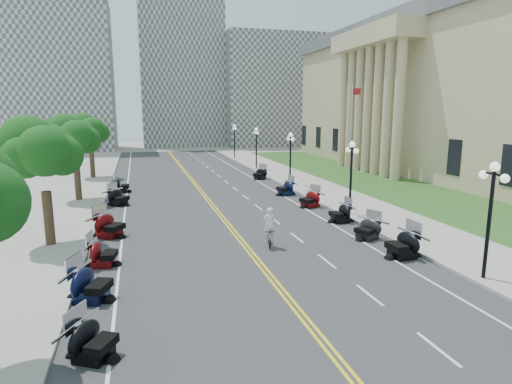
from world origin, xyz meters
TOP-DOWN VIEW (x-y plane):
  - ground at (0.00, 0.00)m, footprint 160.00×160.00m
  - road at (0.00, 10.00)m, footprint 16.00×90.00m
  - centerline_yellow_a at (-0.12, 10.00)m, footprint 0.12×90.00m
  - centerline_yellow_b at (0.12, 10.00)m, footprint 0.12×90.00m
  - edge_line_north at (6.40, 10.00)m, footprint 0.12×90.00m
  - edge_line_south at (-6.40, 10.00)m, footprint 0.12×90.00m
  - lane_dash_3 at (3.20, -12.00)m, footprint 0.12×2.00m
  - lane_dash_4 at (3.20, -8.00)m, footprint 0.12×2.00m
  - lane_dash_5 at (3.20, -4.00)m, footprint 0.12×2.00m
  - lane_dash_6 at (3.20, 0.00)m, footprint 0.12×2.00m
  - lane_dash_7 at (3.20, 4.00)m, footprint 0.12×2.00m
  - lane_dash_8 at (3.20, 8.00)m, footprint 0.12×2.00m
  - lane_dash_9 at (3.20, 12.00)m, footprint 0.12×2.00m
  - lane_dash_10 at (3.20, 16.00)m, footprint 0.12×2.00m
  - lane_dash_11 at (3.20, 20.00)m, footprint 0.12×2.00m
  - lane_dash_12 at (3.20, 24.00)m, footprint 0.12×2.00m
  - lane_dash_13 at (3.20, 28.00)m, footprint 0.12×2.00m
  - lane_dash_14 at (3.20, 32.00)m, footprint 0.12×2.00m
  - lane_dash_15 at (3.20, 36.00)m, footprint 0.12×2.00m
  - lane_dash_16 at (3.20, 40.00)m, footprint 0.12×2.00m
  - lane_dash_17 at (3.20, 44.00)m, footprint 0.12×2.00m
  - lane_dash_18 at (3.20, 48.00)m, footprint 0.12×2.00m
  - lane_dash_19 at (3.20, 52.00)m, footprint 0.12×2.00m
  - sidewalk_north at (10.50, 10.00)m, footprint 5.00×90.00m
  - sidewalk_south at (-10.50, 10.00)m, footprint 5.00×90.00m
  - lawn at (17.50, 18.00)m, footprint 9.00×60.00m
  - civic_building at (32.00, 22.00)m, footprint 26.00×51.00m
  - distant_block_a at (-18.00, 62.00)m, footprint 18.00×14.00m
  - distant_block_b at (4.00, 68.00)m, footprint 16.00×12.00m
  - distant_block_c at (22.00, 65.00)m, footprint 20.00×14.00m
  - street_lamp_1 at (8.60, -8.00)m, footprint 0.50×1.20m
  - street_lamp_2 at (8.60, 4.00)m, footprint 0.50×1.20m
  - street_lamp_3 at (8.60, 16.00)m, footprint 0.50×1.20m
  - street_lamp_4 at (8.60, 28.00)m, footprint 0.50×1.20m
  - street_lamp_5 at (8.60, 40.00)m, footprint 0.50×1.20m
  - flagpole at (18.00, 22.00)m, footprint 1.10×0.20m
  - tree_2 at (-10.00, 2.00)m, footprint 4.80×4.80m
  - tree_3 at (-10.00, 14.00)m, footprint 4.80×4.80m
  - tree_4 at (-10.00, 26.00)m, footprint 4.80×4.80m
  - motorcycle_n_4 at (7.00, -4.52)m, footprint 2.19×2.19m
  - motorcycle_n_5 at (6.92, -1.30)m, footprint 2.41×2.41m
  - motorcycle_n_6 at (7.14, 2.49)m, footprint 1.91×1.91m
  - motorcycle_n_7 at (6.93, 7.11)m, footprint 2.44×2.44m
  - motorcycle_n_8 at (6.70, 11.95)m, footprint 2.25×2.25m
  - motorcycle_n_10 at (6.98, 20.76)m, footprint 2.57×2.57m
  - motorcycle_s_3 at (-6.84, -9.73)m, footprint 2.46×2.46m
  - motorcycle_s_4 at (-7.28, -5.59)m, footprint 2.70×2.70m
  - motorcycle_s_5 at (-7.12, -1.79)m, footprint 2.19×2.19m
  - motorcycle_s_6 at (-7.07, 2.97)m, footprint 3.00×3.00m
  - motorcycle_s_8 at (-6.88, 11.55)m, footprint 2.81×2.81m
  - motorcycle_s_9 at (-6.84, 16.94)m, footprint 2.09×2.09m
  - bicycle at (1.18, -1.19)m, footprint 0.84×1.75m
  - cyclist_rider at (1.18, -1.19)m, footprint 0.66×0.43m

SIDE VIEW (x-z plane):
  - ground at x=0.00m, z-range 0.00..0.00m
  - road at x=0.00m, z-range 0.00..0.01m
  - centerline_yellow_a at x=-0.12m, z-range 0.01..0.01m
  - centerline_yellow_b at x=0.12m, z-range 0.01..0.01m
  - edge_line_north at x=6.40m, z-range 0.01..0.01m
  - edge_line_south at x=-6.40m, z-range 0.01..0.01m
  - lane_dash_3 at x=3.20m, z-range 0.01..0.01m
  - lane_dash_4 at x=3.20m, z-range 0.01..0.01m
  - lane_dash_5 at x=3.20m, z-range 0.01..0.01m
  - lane_dash_6 at x=3.20m, z-range 0.01..0.01m
  - lane_dash_7 at x=3.20m, z-range 0.01..0.01m
  - lane_dash_8 at x=3.20m, z-range 0.01..0.01m
  - lane_dash_9 at x=3.20m, z-range 0.01..0.01m
  - lane_dash_10 at x=3.20m, z-range 0.01..0.01m
  - lane_dash_11 at x=3.20m, z-range 0.01..0.01m
  - lane_dash_12 at x=3.20m, z-range 0.01..0.01m
  - lane_dash_13 at x=3.20m, z-range 0.01..0.01m
  - lane_dash_14 at x=3.20m, z-range 0.01..0.01m
  - lane_dash_15 at x=3.20m, z-range 0.01..0.01m
  - lane_dash_16 at x=3.20m, z-range 0.01..0.01m
  - lane_dash_17 at x=3.20m, z-range 0.01..0.01m
  - lane_dash_18 at x=3.20m, z-range 0.01..0.01m
  - lane_dash_19 at x=3.20m, z-range 0.01..0.01m
  - lawn at x=17.50m, z-range 0.00..0.10m
  - sidewalk_north at x=10.50m, z-range 0.00..0.15m
  - sidewalk_south at x=-10.50m, z-range 0.00..0.15m
  - bicycle at x=1.18m, z-range 0.00..1.01m
  - motorcycle_s_3 at x=-6.84m, z-range 0.00..1.26m
  - motorcycle_n_10 at x=6.98m, z-range 0.00..1.28m
  - motorcycle_n_5 at x=6.92m, z-range 0.00..1.29m
  - motorcycle_s_5 at x=-7.12m, z-range 0.00..1.32m
  - motorcycle_n_6 at x=7.14m, z-range 0.00..1.33m
  - motorcycle_n_7 at x=6.93m, z-range 0.00..1.35m
  - motorcycle_n_8 at x=6.70m, z-range 0.00..1.38m
  - motorcycle_s_9 at x=-6.84m, z-range 0.00..1.38m
  - motorcycle_s_8 at x=-6.88m, z-range 0.00..1.40m
  - motorcycle_s_4 at x=-7.28m, z-range 0.00..1.46m
  - motorcycle_n_4 at x=7.00m, z-range 0.00..1.47m
  - motorcycle_s_6 at x=-7.07m, z-range 0.00..1.51m
  - cyclist_rider at x=1.18m, z-range 1.01..2.83m
  - street_lamp_1 at x=8.60m, z-range 0.15..5.05m
  - street_lamp_2 at x=8.60m, z-range 0.15..5.05m
  - street_lamp_3 at x=8.60m, z-range 0.15..5.05m
  - street_lamp_4 at x=8.60m, z-range 0.15..5.05m
  - street_lamp_5 at x=8.60m, z-range 0.15..5.05m
  - tree_2 at x=-10.00m, z-range 0.15..9.35m
  - tree_3 at x=-10.00m, z-range 0.15..9.35m
  - tree_4 at x=-10.00m, z-range 0.15..9.35m
  - flagpole at x=18.00m, z-range 0.00..10.00m
  - civic_building at x=32.00m, z-range 0.00..17.80m
  - distant_block_c at x=22.00m, z-range 0.00..22.00m
  - distant_block_a at x=-18.00m, z-range 0.00..26.00m
  - distant_block_b at x=4.00m, z-range 0.00..30.00m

